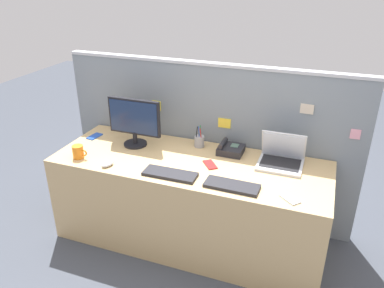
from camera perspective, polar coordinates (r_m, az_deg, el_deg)
ground_plane at (r=3.26m, az=-0.32°, el=-13.75°), size 10.00×10.00×0.00m
desk at (r=3.05m, az=-0.33°, el=-8.52°), size 2.08×0.76×0.71m
cubicle_divider at (r=3.23m, az=2.29°, el=0.28°), size 2.49×0.08×1.37m
desktop_monitor at (r=3.08m, az=-8.66°, el=3.54°), size 0.44×0.19×0.39m
laptop at (r=2.88m, az=13.26°, el=-1.92°), size 0.32×0.28×0.24m
desk_phone at (r=2.99m, az=5.75°, el=-0.76°), size 0.19×0.19×0.09m
keyboard_main at (r=2.68m, az=-3.32°, el=-4.51°), size 0.38×0.14×0.02m
keyboard_spare at (r=2.55m, az=6.00°, el=-6.25°), size 0.37×0.15×0.02m
computer_mouse_right_hand at (r=2.86m, az=-12.57°, el=-2.96°), size 0.09×0.11×0.03m
pen_cup at (r=3.07m, az=1.11°, el=0.44°), size 0.08×0.08×0.18m
cell_phone_silver_slab at (r=2.49m, az=14.47°, el=-7.96°), size 0.14×0.14×0.01m
cell_phone_blue_case at (r=3.37m, az=-14.42°, el=1.12°), size 0.09×0.15×0.01m
cell_phone_red_case at (r=2.81m, az=2.73°, el=-3.10°), size 0.14×0.15×0.01m
coffee_mug at (r=3.02m, az=-16.70°, el=-1.14°), size 0.12×0.08×0.10m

